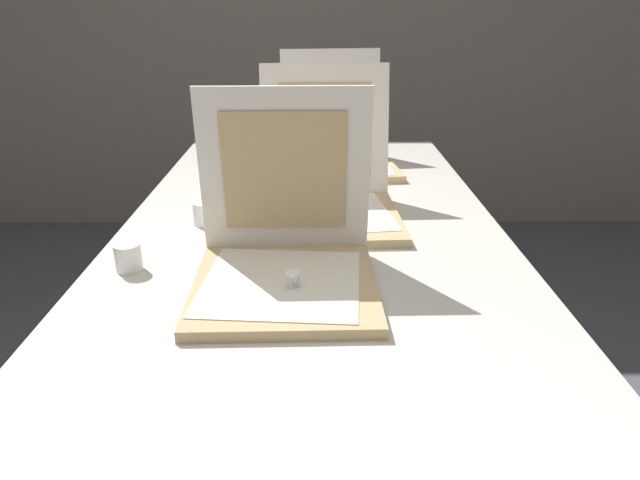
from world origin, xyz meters
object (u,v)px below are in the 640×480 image
(pizza_box_front, at_px, (285,259))
(pizza_box_back, at_px, (339,151))
(pizza_box_middle, at_px, (329,197))
(cup_white_mid, at_px, (204,213))
(table, at_px, (311,258))
(cup_white_near_center, at_px, (128,257))
(cup_white_far, at_px, (221,190))

(pizza_box_front, bearing_deg, pizza_box_back, 79.79)
(pizza_box_middle, xyz_separation_m, cup_white_mid, (-0.31, -0.06, -0.02))
(table, bearing_deg, pizza_box_middle, 74.01)
(pizza_box_front, xyz_separation_m, cup_white_near_center, (-0.33, 0.07, -0.03))
(cup_white_near_center, bearing_deg, cup_white_far, 74.82)
(pizza_box_back, distance_m, cup_white_far, 0.49)
(pizza_box_middle, bearing_deg, table, -108.57)
(cup_white_far, bearing_deg, pizza_box_front, -68.49)
(cup_white_near_center, bearing_deg, table, 23.80)
(pizza_box_front, distance_m, cup_white_mid, 0.39)
(pizza_box_front, distance_m, cup_white_far, 0.56)
(table, relative_size, cup_white_mid, 34.69)
(pizza_box_front, relative_size, cup_white_mid, 6.36)
(cup_white_near_center, distance_m, cup_white_mid, 0.28)
(table, distance_m, cup_white_mid, 0.29)
(cup_white_far, height_order, cup_white_mid, same)
(pizza_box_back, relative_size, cup_white_far, 7.80)
(table, height_order, pizza_box_front, pizza_box_front)
(pizza_box_front, height_order, cup_white_far, pizza_box_front)
(pizza_box_middle, relative_size, pizza_box_back, 0.96)
(pizza_box_front, height_order, cup_white_mid, pizza_box_front)
(pizza_box_middle, height_order, cup_white_near_center, pizza_box_middle)
(pizza_box_middle, xyz_separation_m, cup_white_far, (-0.30, 0.13, -0.02))
(pizza_box_back, xyz_separation_m, cup_white_near_center, (-0.46, -0.80, -0.02))
(pizza_box_middle, height_order, pizza_box_back, pizza_box_back)
(pizza_box_middle, relative_size, cup_white_near_center, 7.46)
(pizza_box_middle, distance_m, cup_white_mid, 0.31)
(pizza_box_middle, bearing_deg, pizza_box_back, 82.32)
(table, xyz_separation_m, cup_white_far, (-0.25, 0.28, 0.08))
(pizza_box_front, bearing_deg, cup_white_far, 110.17)
(pizza_box_back, bearing_deg, table, -105.45)
(pizza_box_front, bearing_deg, cup_white_mid, 122.04)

